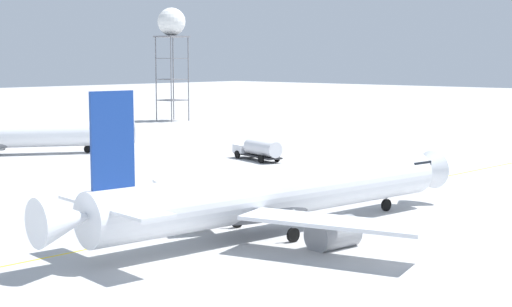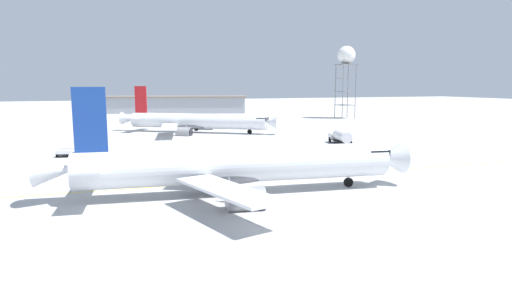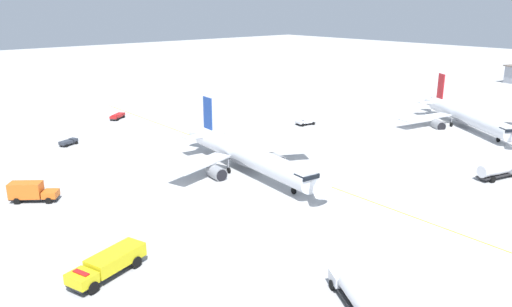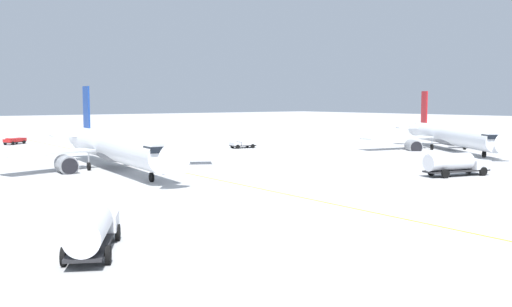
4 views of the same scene
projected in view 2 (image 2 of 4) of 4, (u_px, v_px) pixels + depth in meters
name	position (u px, v px, depth m)	size (l,w,h in m)	color
ground_plane	(269.00, 189.00, 51.11)	(600.00, 600.00, 0.00)	#B2B2B2
airliner_main	(234.00, 167.00, 48.51)	(40.55, 30.13, 11.77)	white
airliner_secondary	(196.00, 122.00, 110.21)	(35.76, 29.18, 11.89)	white
pushback_tug_truck	(68.00, 151.00, 74.98)	(3.41, 5.25, 1.30)	#232326
fuel_tanker_truck_extra	(341.00, 137.00, 88.09)	(4.56, 9.22, 2.87)	#232326
radar_tower	(346.00, 58.00, 153.82)	(6.12, 6.12, 24.80)	slate
terminal_shed	(169.00, 104.00, 185.98)	(65.92, 32.50, 6.92)	#999EA8
taxiway_centreline	(252.00, 180.00, 55.79)	(157.55, 4.30, 0.01)	yellow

